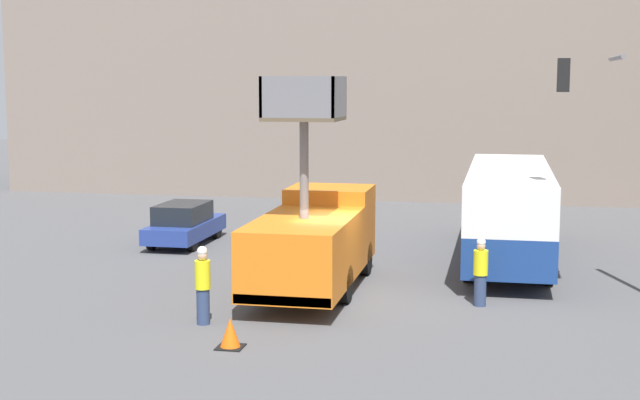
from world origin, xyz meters
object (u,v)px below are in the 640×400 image
Objects in this scene: utility_truck at (314,238)px; traffic_cone_near_truck at (230,334)px; traffic_light_pole at (631,134)px; road_worker_near_truck at (203,285)px; parked_car_curbside at (184,223)px; road_worker_directing at (480,272)px; city_bus at (509,206)px.

traffic_cone_near_truck is (-0.68, -5.72, -1.19)m from utility_truck.
traffic_light_pole is at bearing 35.55° from traffic_cone_near_truck.
utility_truck reaches higher than road_worker_near_truck.
traffic_cone_near_truck is 0.16× the size of parked_car_curbside.
road_worker_near_truck is at bearing -155.11° from traffic_light_pole.
road_worker_directing is 2.71× the size of traffic_cone_near_truck.
traffic_light_pole reaches higher than utility_truck.
road_worker_directing is 12.84m from parked_car_curbside.
traffic_cone_near_truck is at bearing -96.81° from utility_truck.
road_worker_directing is at bearing -154.20° from road_worker_near_truck.
utility_truck is 3.96× the size of road_worker_directing.
road_worker_directing is (-0.73, -6.31, -0.92)m from city_bus.
road_worker_directing is at bearing 42.65° from traffic_cone_near_truck.
utility_truck reaches higher than road_worker_directing.
utility_truck is at bearing -174.42° from traffic_light_pole.
road_worker_near_truck is 7.29m from road_worker_directing.
utility_truck is 5.88m from traffic_cone_near_truck.
road_worker_directing is at bearing 157.43° from city_bus.
utility_truck is at bearing 119.71° from city_bus.
city_bus is at bearing 61.62° from traffic_cone_near_truck.
traffic_light_pole is at bearing -77.47° from road_worker_directing.
traffic_light_pole reaches higher than parked_car_curbside.
parked_car_curbside is at bearing 159.89° from traffic_light_pole.
traffic_light_pole reaches higher than city_bus.
traffic_cone_near_truck is (-5.33, -4.91, -0.60)m from road_worker_directing.
traffic_cone_near_truck is (-6.06, -11.22, -1.52)m from city_bus.
road_worker_near_truck reaches higher than traffic_cone_near_truck.
traffic_light_pole is at bearing -162.48° from city_bus.
city_bus is at bearing -17.20° from road_worker_directing.
road_worker_near_truck is (-10.38, -4.82, -3.52)m from traffic_light_pole.
traffic_light_pole reaches higher than road_worker_near_truck.
utility_truck is 0.65× the size of city_bus.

